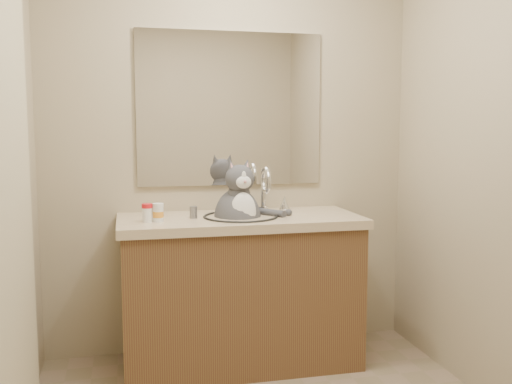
# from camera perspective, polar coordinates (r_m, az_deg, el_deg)

# --- Properties ---
(room) EXTENTS (2.22, 2.52, 2.42)m
(room) POSITION_cam_1_polar(r_m,az_deg,el_deg) (2.20, 3.34, 2.70)
(room) COLOR gray
(room) RESTS_ON ground
(vanity) EXTENTS (1.34, 0.59, 1.12)m
(vanity) POSITION_cam_1_polar(r_m,az_deg,el_deg) (3.26, -1.58, -9.51)
(vanity) COLOR brown
(vanity) RESTS_ON ground
(mirror) EXTENTS (1.10, 0.02, 0.90)m
(mirror) POSITION_cam_1_polar(r_m,az_deg,el_deg) (3.40, -2.56, 8.29)
(mirror) COLOR white
(mirror) RESTS_ON room
(shower_curtain) EXTENTS (0.02, 1.30, 1.93)m
(shower_curtain) POSITION_cam_1_polar(r_m,az_deg,el_deg) (2.27, -23.80, -2.03)
(shower_curtain) COLOR beige
(shower_curtain) RESTS_ON ground
(cat) EXTENTS (0.41, 0.32, 0.53)m
(cat) POSITION_cam_1_polar(r_m,az_deg,el_deg) (3.18, -1.77, -2.25)
(cat) COLOR #424246
(cat) RESTS_ON vanity
(pill_bottle_redcap) EXTENTS (0.07, 0.07, 0.10)m
(pill_bottle_redcap) POSITION_cam_1_polar(r_m,az_deg,el_deg) (3.03, -10.83, -2.06)
(pill_bottle_redcap) COLOR white
(pill_bottle_redcap) RESTS_ON vanity
(pill_bottle_orange) EXTENTS (0.07, 0.07, 0.10)m
(pill_bottle_orange) POSITION_cam_1_polar(r_m,az_deg,el_deg) (3.03, -9.75, -2.08)
(pill_bottle_orange) COLOR white
(pill_bottle_orange) RESTS_ON vanity
(grey_canister) EXTENTS (0.04, 0.04, 0.07)m
(grey_canister) POSITION_cam_1_polar(r_m,az_deg,el_deg) (3.13, -6.28, -2.03)
(grey_canister) COLOR slate
(grey_canister) RESTS_ON vanity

